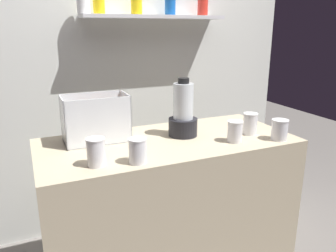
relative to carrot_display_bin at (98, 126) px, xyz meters
The scene contains 9 objects.
counter 0.65m from the carrot_display_bin, 22.62° to the right, with size 1.40×0.64×0.90m, color tan.
back_wall_unit 0.77m from the carrot_display_bin, 60.12° to the left, with size 2.60×0.24×2.50m.
carrot_display_bin is the anchor object (origin of this frame).
blender_pitcher 0.48m from the carrot_display_bin, 12.91° to the right, with size 0.16×0.16×0.33m.
juice_cup_mango_far_left 0.36m from the carrot_display_bin, 103.73° to the right, with size 0.08×0.08×0.13m.
juice_cup_pomegranate_left 0.40m from the carrot_display_bin, 76.18° to the right, with size 0.08×0.08×0.12m.
juice_cup_carrot_middle 0.74m from the carrot_display_bin, 25.29° to the right, with size 0.08×0.08×0.12m.
juice_cup_carrot_right 0.86m from the carrot_display_bin, 16.15° to the right, with size 0.08×0.08×0.12m.
juice_cup_orange_far_right 0.99m from the carrot_display_bin, 22.91° to the right, with size 0.09×0.09×0.11m.
Camera 1 is at (-0.70, -1.60, 1.50)m, focal length 35.71 mm.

